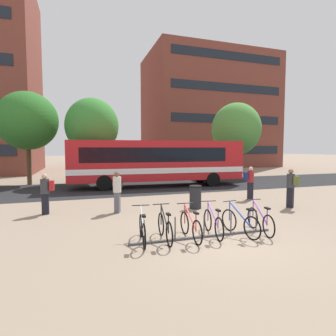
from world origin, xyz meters
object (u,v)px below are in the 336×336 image
(parked_bicycle_white_0, at_px, (142,230))
(street_tree_0, at_px, (92,126))
(parked_bicycle_black_1, at_px, (165,228))
(parked_bicycle_purple_5, at_px, (260,221))
(commuter_black_pack_1, at_px, (117,189))
(parked_bicycle_blue_4, at_px, (240,223))
(parked_bicycle_red_2, at_px, (191,226))
(parked_bicycle_purple_3, at_px, (213,223))
(commuter_olive_pack_3, at_px, (291,185))
(commuter_navy_pack_2, at_px, (250,181))
(street_tree_1, at_px, (236,129))
(city_bus, at_px, (158,161))
(commuter_red_pack_0, at_px, (46,191))
(trash_bin, at_px, (195,197))
(street_tree_2, at_px, (27,121))

(parked_bicycle_white_0, bearing_deg, street_tree_0, 10.33)
(parked_bicycle_black_1, distance_m, parked_bicycle_purple_5, 3.11)
(commuter_black_pack_1, bearing_deg, parked_bicycle_blue_4, 61.02)
(parked_bicycle_red_2, relative_size, parked_bicycle_purple_3, 1.01)
(parked_bicycle_white_0, relative_size, commuter_olive_pack_3, 0.97)
(commuter_navy_pack_2, distance_m, street_tree_1, 12.34)
(commuter_navy_pack_2, bearing_deg, parked_bicycle_purple_5, -107.89)
(parked_bicycle_white_0, bearing_deg, city_bus, -10.69)
(commuter_red_pack_0, distance_m, street_tree_1, 19.01)
(trash_bin, bearing_deg, parked_bicycle_purple_3, -105.80)
(parked_bicycle_blue_4, height_order, street_tree_0, street_tree_0)
(city_bus, xyz_separation_m, parked_bicycle_red_2, (-2.26, -11.15, -1.39))
(street_tree_2, bearing_deg, street_tree_0, -7.50)
(parked_bicycle_blue_4, relative_size, commuter_navy_pack_2, 0.99)
(parked_bicycle_purple_5, height_order, street_tree_2, street_tree_2)
(parked_bicycle_red_2, xyz_separation_m, parked_bicycle_blue_4, (1.60, -0.12, 0.00))
(commuter_olive_pack_3, xyz_separation_m, trash_bin, (-4.17, 1.21, -0.50))
(commuter_red_pack_0, relative_size, commuter_olive_pack_3, 0.94)
(parked_bicycle_red_2, distance_m, commuter_black_pack_1, 4.39)
(parked_bicycle_black_1, distance_m, parked_bicycle_red_2, 0.77)
(commuter_olive_pack_3, bearing_deg, parked_bicycle_blue_4, 95.98)
(parked_bicycle_black_1, xyz_separation_m, commuter_olive_pack_3, (6.75, 2.43, 0.63))
(parked_bicycle_black_1, xyz_separation_m, parked_bicycle_blue_4, (2.36, -0.23, 0.00))
(parked_bicycle_blue_4, bearing_deg, parked_bicycle_black_1, 75.24)
(parked_bicycle_purple_3, bearing_deg, parked_bicycle_blue_4, -96.95)
(commuter_navy_pack_2, bearing_deg, commuter_red_pack_0, -165.43)
(city_bus, relative_size, parked_bicycle_red_2, 7.04)
(parked_bicycle_blue_4, height_order, commuter_red_pack_0, commuter_red_pack_0)
(street_tree_1, bearing_deg, commuter_red_pack_0, -145.80)
(city_bus, xyz_separation_m, street_tree_0, (-4.31, 3.20, 2.60))
(parked_bicycle_red_2, bearing_deg, parked_bicycle_purple_3, -81.82)
(trash_bin, height_order, street_tree_2, street_tree_2)
(parked_bicycle_purple_5, relative_size, street_tree_1, 0.25)
(parked_bicycle_blue_4, relative_size, commuter_red_pack_0, 1.03)
(parked_bicycle_purple_3, distance_m, parked_bicycle_blue_4, 0.84)
(parked_bicycle_red_2, bearing_deg, parked_bicycle_blue_4, -92.81)
(parked_bicycle_red_2, bearing_deg, parked_bicycle_white_0, 86.13)
(trash_bin, relative_size, street_tree_1, 0.15)
(parked_bicycle_purple_3, height_order, parked_bicycle_purple_5, same)
(street_tree_2, bearing_deg, commuter_red_pack_0, -77.92)
(city_bus, height_order, parked_bicycle_red_2, city_bus)
(parked_bicycle_purple_3, height_order, parked_bicycle_blue_4, same)
(commuter_navy_pack_2, relative_size, street_tree_1, 0.25)
(commuter_olive_pack_3, bearing_deg, parked_bicycle_white_0, 82.75)
(commuter_olive_pack_3, height_order, street_tree_2, street_tree_2)
(commuter_black_pack_1, height_order, commuter_olive_pack_3, commuter_olive_pack_3)
(street_tree_2, bearing_deg, commuter_navy_pack_2, -40.31)
(parked_bicycle_purple_5, distance_m, commuter_red_pack_0, 8.28)
(parked_bicycle_blue_4, distance_m, commuter_black_pack_1, 5.29)
(parked_bicycle_white_0, xyz_separation_m, street_tree_2, (-5.15, 14.81, 4.29))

